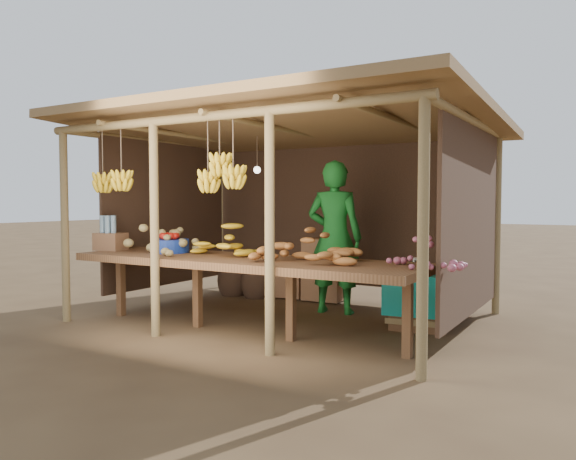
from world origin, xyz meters
The scene contains 13 objects.
ground centered at (0.00, 0.00, 0.00)m, with size 60.00×60.00×0.00m, color brown.
stall_structure centered at (-0.07, 0.00, 1.92)m, with size 4.70×3.50×2.43m.
counter centered at (0.00, -0.95, 0.74)m, with size 3.90×1.05×0.80m.
potato_heap centered at (-1.18, -0.97, 0.98)m, with size 1.00×0.60×0.37m, color #A08B52, non-canonical shape.
sweet_potato_heap centered at (0.75, -0.92, 0.98)m, with size 0.99×0.59×0.36m, color #A9642B, non-canonical shape.
onion_heap centered at (1.90, -0.86, 0.98)m, with size 0.70×0.42×0.35m, color #B7596F, non-canonical shape.
banana_pile centered at (-0.34, -0.85, 0.98)m, with size 0.67×0.40×0.35m, color yellow, non-canonical shape.
tomato_basin centered at (-1.07, -0.88, 0.89)m, with size 0.44×0.44×0.23m.
bottle_box centered at (-1.90, -1.01, 0.96)m, with size 0.38×0.32×0.42m.
vendor centered at (0.36, 0.53, 0.95)m, with size 0.69×0.45×1.89m, color #1A7728.
tarp_crate centered at (1.54, 0.24, 0.32)m, with size 0.73×0.65×0.79m.
carton_stack centered at (-0.32, 1.20, 0.38)m, with size 1.15×0.47×0.85m.
burlap_sacks centered at (-1.29, 0.94, 0.27)m, with size 0.89×0.46×0.63m.
Camera 1 is at (3.40, -5.73, 1.40)m, focal length 35.00 mm.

